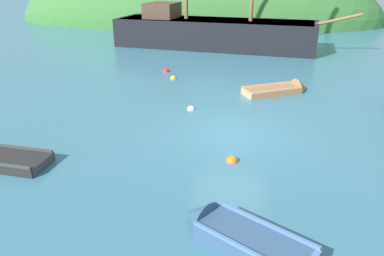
% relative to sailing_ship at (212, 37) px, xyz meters
% --- Properties ---
extents(ground_plane, '(120.00, 120.00, 0.00)m').
position_rel_sailing_ship_xyz_m(ground_plane, '(2.58, -15.97, -0.79)').
color(ground_plane, teal).
extents(shore_hill, '(41.63, 19.15, 13.90)m').
position_rel_sailing_ship_xyz_m(shore_hill, '(-3.95, 15.95, -0.79)').
color(shore_hill, '#387033').
rests_on(shore_hill, ground).
extents(sailing_ship, '(17.53, 5.84, 12.06)m').
position_rel_sailing_ship_xyz_m(sailing_ship, '(0.00, 0.00, 0.00)').
color(sailing_ship, black).
rests_on(sailing_ship, ground).
extents(rowboat_center, '(3.45, 2.59, 1.02)m').
position_rel_sailing_ship_xyz_m(rowboat_center, '(4.63, -10.67, -0.70)').
color(rowboat_center, '#9E7047').
rests_on(rowboat_center, ground).
extents(rowboat_far, '(3.13, 2.42, 0.99)m').
position_rel_sailing_ship_xyz_m(rowboat_far, '(3.06, -21.75, -0.64)').
color(rowboat_far, '#335175').
rests_on(rowboat_far, ground).
extents(buoy_red, '(0.41, 0.41, 0.41)m').
position_rel_sailing_ship_xyz_m(buoy_red, '(-1.78, -7.75, -0.79)').
color(buoy_red, red).
rests_on(buoy_red, ground).
extents(buoy_yellow, '(0.33, 0.33, 0.33)m').
position_rel_sailing_ship_xyz_m(buoy_yellow, '(-1.05, -9.13, -0.79)').
color(buoy_yellow, yellow).
rests_on(buoy_yellow, ground).
extents(buoy_orange, '(0.38, 0.38, 0.38)m').
position_rel_sailing_ship_xyz_m(buoy_orange, '(2.73, -18.07, -0.79)').
color(buoy_orange, orange).
rests_on(buoy_orange, ground).
extents(buoy_white, '(0.32, 0.32, 0.32)m').
position_rel_sailing_ship_xyz_m(buoy_white, '(0.71, -13.73, -0.79)').
color(buoy_white, white).
rests_on(buoy_white, ground).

